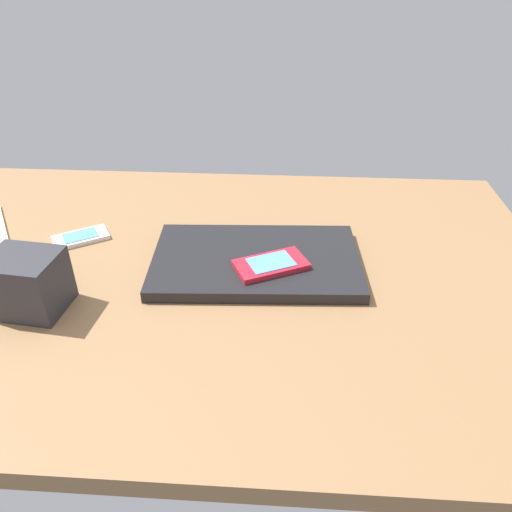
{
  "coord_description": "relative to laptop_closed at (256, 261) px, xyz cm",
  "views": [
    {
      "loc": [
        -12.94,
        69.76,
        51.22
      ],
      "look_at": [
        -8.41,
        -1.19,
        5.0
      ],
      "focal_mm": 34.69,
      "sensor_mm": 36.0,
      "label": 1
    }
  ],
  "objects": [
    {
      "name": "desk_surface",
      "position": [
        8.41,
        1.19,
        -2.51
      ],
      "size": [
        120.0,
        80.0,
        3.0
      ],
      "primitive_type": "cube",
      "color": "olive",
      "rests_on": "ground"
    },
    {
      "name": "laptop_closed",
      "position": [
        0.0,
        0.0,
        0.0
      ],
      "size": [
        36.42,
        23.24,
        2.02
      ],
      "primitive_type": "cube",
      "rotation": [
        0.0,
        0.0,
        0.05
      ],
      "color": "black",
      "rests_on": "desk_surface"
    },
    {
      "name": "cell_phone_on_laptop",
      "position": [
        -2.68,
        3.19,
        1.5
      ],
      "size": [
        13.31,
        10.77,
        1.06
      ],
      "color": "red",
      "rests_on": "laptop_closed"
    },
    {
      "name": "cell_phone_on_desk",
      "position": [
        33.54,
        -6.69,
        -0.56
      ],
      "size": [
        11.12,
        9.59,
        0.97
      ],
      "color": "silver",
      "rests_on": "desk_surface"
    },
    {
      "name": "desk_organizer",
      "position": [
        33.37,
        13.57,
        3.6
      ],
      "size": [
        11.12,
        9.66,
        9.21
      ],
      "primitive_type": "cube",
      "rotation": [
        0.0,
        0.0,
        -0.11
      ],
      "color": "#2D2D33",
      "rests_on": "desk_surface"
    }
  ]
}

